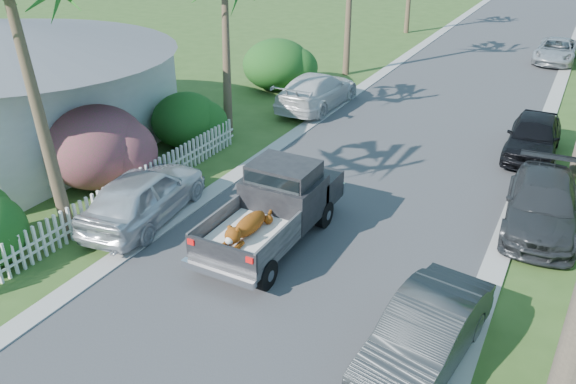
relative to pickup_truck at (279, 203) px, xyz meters
The scene contains 15 objects.
road 19.15m from the pickup_truck, 86.43° to the left, with size 8.00×100.00×0.02m, color #38383A.
curb_left 19.36m from the pickup_truck, 99.25° to the left, with size 0.60×100.00×0.06m, color #A5A39E.
curb_right 19.89m from the pickup_truck, 73.95° to the left, with size 0.60×100.00×0.06m, color #A5A39E.
pickup_truck is the anchor object (origin of this frame).
parked_car_rn 5.58m from the pickup_truck, 30.66° to the right, with size 1.42×4.08×1.34m, color #2C2F30.
parked_car_rm 7.31m from the pickup_truck, 31.98° to the left, with size 1.91×4.69×1.36m, color #2C2E31.
parked_car_rf 10.54m from the pickup_truck, 59.57° to the left, with size 1.72×4.28×1.46m, color black.
parked_car_rd 24.64m from the pickup_truck, 78.78° to the left, with size 2.14×4.64×1.29m, color #B6B9BE.
parked_car_ln 3.94m from the pickup_truck, 165.48° to the right, with size 1.82×4.53×1.54m, color silver.
parked_car_lf 11.06m from the pickup_truck, 110.14° to the left, with size 2.12×5.22×1.51m, color silver.
shrub_l_b 6.61m from the pickup_truck, behind, with size 3.00×3.30×2.60m, color #C71C61.
shrub_l_c 7.43m from the pickup_truck, 146.63° to the left, with size 2.40×2.64×2.00m, color #14461A.
shrub_l_d 13.87m from the pickup_truck, 119.39° to the left, with size 3.20×3.52×2.40m, color #14461A.
picket_fence 4.85m from the pickup_truck, behind, with size 0.10×11.00×1.00m, color white.
house_left 11.91m from the pickup_truck, behind, with size 9.00×8.00×4.60m.
Camera 1 is at (5.22, -5.57, 8.08)m, focal length 35.00 mm.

